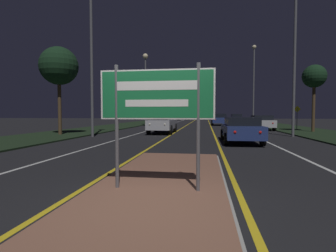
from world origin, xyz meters
TOP-DOWN VIEW (x-y plane):
  - ground_plane at (0.00, 0.00)m, footprint 160.00×160.00m
  - median_island at (0.00, 0.53)m, footprint 2.70×8.99m
  - verge_left at (-9.50, 20.00)m, footprint 5.00×100.00m
  - verge_right at (9.50, 20.00)m, footprint 5.00×100.00m
  - centre_line_yellow_left at (-1.54, 25.00)m, footprint 0.12×70.00m
  - centre_line_yellow_right at (1.54, 25.00)m, footprint 0.12×70.00m
  - lane_line_white_left at (-4.20, 25.00)m, footprint 0.12×70.00m
  - lane_line_white_right at (4.20, 25.00)m, footprint 0.12×70.00m
  - edge_line_white_left at (-7.20, 25.00)m, footprint 0.10×70.00m
  - edge_line_white_right at (7.20, 25.00)m, footprint 0.10×70.00m
  - highway_sign at (0.00, 0.53)m, footprint 2.15×0.07m
  - streetlight_left_near at (-6.42, 11.95)m, footprint 0.63×0.63m
  - streetlight_left_far at (-6.19, 26.35)m, footprint 0.63×0.63m
  - streetlight_right_near at (6.66, 14.05)m, footprint 0.44×0.44m
  - streetlight_right_far at (6.63, 28.61)m, footprint 0.48×0.48m
  - car_receding_0 at (2.76, 9.99)m, footprint 1.90×4.72m
  - car_receding_1 at (6.08, 21.27)m, footprint 2.00×4.08m
  - car_receding_2 at (2.70, 30.80)m, footprint 2.00×4.49m
  - car_receding_3 at (5.94, 40.33)m, footprint 1.87×4.77m
  - car_approaching_0 at (-2.40, 15.90)m, footprint 1.84×4.68m
  - warning_sign at (9.07, 20.70)m, footprint 0.60×0.06m
  - roadside_palm_left at (-9.15, 12.71)m, footprint 2.61×2.61m
  - roadside_palm_right at (9.54, 18.36)m, footprint 1.84×1.84m

SIDE VIEW (x-z plane):
  - ground_plane at x=0.00m, z-range 0.00..0.00m
  - centre_line_yellow_left at x=-1.54m, z-range 0.00..0.01m
  - centre_line_yellow_right at x=1.54m, z-range 0.00..0.01m
  - lane_line_white_left at x=-4.20m, z-range 0.00..0.01m
  - lane_line_white_right at x=4.20m, z-range 0.00..0.01m
  - edge_line_white_left at x=-7.20m, z-range 0.00..0.01m
  - edge_line_white_right at x=7.20m, z-range 0.00..0.01m
  - verge_left at x=-9.50m, z-range 0.00..0.08m
  - verge_right at x=9.50m, z-range 0.00..0.08m
  - median_island at x=0.00m, z-range -0.01..0.09m
  - car_receding_0 at x=2.76m, z-range 0.05..1.39m
  - car_receding_1 at x=6.08m, z-range 0.04..1.41m
  - car_receding_3 at x=5.94m, z-range 0.03..1.50m
  - car_approaching_0 at x=-2.40m, z-range 0.06..1.52m
  - car_receding_2 at x=2.70m, z-range 0.04..1.57m
  - warning_sign at x=9.07m, z-range 0.31..2.46m
  - highway_sign at x=0.00m, z-range 0.60..2.94m
  - roadside_palm_right at x=9.54m, z-range 1.76..7.13m
  - roadside_palm_left at x=-9.15m, z-range 1.76..7.81m
  - streetlight_right_near at x=6.66m, z-range 0.90..10.52m
  - streetlight_right_far at x=6.63m, z-range 1.11..10.86m
  - streetlight_left_far at x=-6.19m, z-range 1.84..10.48m
  - streetlight_left_near at x=-6.42m, z-range 2.00..12.18m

